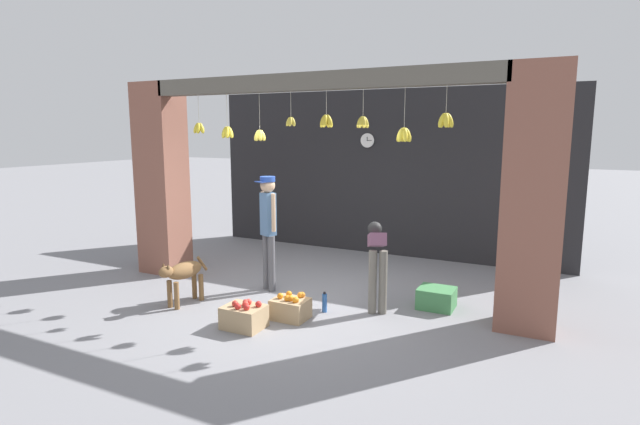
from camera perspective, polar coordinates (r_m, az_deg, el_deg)
ground_plane at (r=7.33m, az=-1.66°, el=-9.99°), size 60.00×60.00×0.00m
shop_back_wall at (r=9.88m, az=7.05°, el=4.50°), size 7.16×0.12×3.21m
shop_pillar_left at (r=8.94m, az=-17.61°, el=3.63°), size 0.70×0.60×3.21m
shop_pillar_right at (r=6.46m, az=23.23°, el=1.28°), size 0.70×0.60×3.21m
storefront_awning at (r=7.05m, az=-1.26°, el=14.22°), size 5.26×0.28×0.95m
dog at (r=7.28m, az=-15.39°, el=-6.74°), size 0.31×0.86×0.66m
shopkeeper at (r=7.56m, az=-5.93°, el=-1.19°), size 0.32×0.31×1.75m
worker_stooping at (r=6.90m, az=6.51°, el=-4.76°), size 0.51×0.82×1.12m
fruit_crate_oranges at (r=6.61m, az=-3.39°, el=-10.83°), size 0.45×0.37×0.34m
fruit_crate_apples at (r=6.38m, az=-8.68°, el=-11.64°), size 0.49×0.39×0.35m
produce_box_green at (r=7.17m, az=13.17°, el=-9.50°), size 0.48×0.42×0.28m
water_bottle at (r=6.84m, az=0.52°, el=-10.26°), size 0.07×0.07×0.28m
wall_clock at (r=9.87m, az=5.45°, el=8.21°), size 0.29×0.03×0.29m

